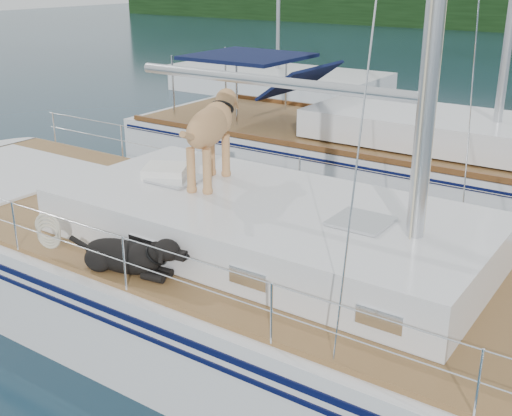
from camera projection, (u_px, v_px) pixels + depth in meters
The scene contains 4 objects.
ground at pixel (217, 317), 8.56m from camera, with size 120.00×120.00×0.00m, color black.
main_sailboat at pixel (221, 273), 8.27m from camera, with size 12.00×3.80×14.01m.
neighbor_sailboat at pixel (378, 159), 13.37m from camera, with size 11.00×3.50×13.30m.
bg_boat_west at pixel (278, 82), 23.45m from camera, with size 8.00×3.00×11.65m.
Camera 1 is at (4.67, -5.89, 4.37)m, focal length 45.00 mm.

